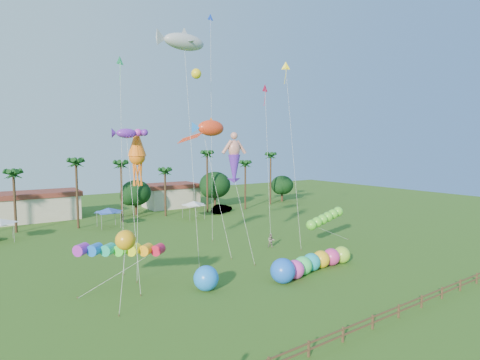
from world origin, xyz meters
TOP-DOWN VIEW (x-y plane):
  - ground at (0.00, 0.00)m, footprint 160.00×160.00m
  - tree_line at (3.57, 44.00)m, footprint 69.46×8.91m
  - buildings_row at (-3.09, 50.00)m, footprint 35.00×7.00m
  - tent_row at (-6.00, 36.33)m, footprint 31.00×4.00m
  - fence at (0.00, -6.00)m, footprint 36.12×0.12m
  - car_b at (14.99, 38.09)m, footprint 5.07×3.69m
  - spectator_b at (7.36, 14.02)m, footprint 1.06×1.01m
  - caterpillar_inflatable at (4.59, 4.62)m, footprint 11.22×3.23m
  - blue_ball at (-5.99, 6.39)m, footprint 2.17×2.17m
  - rainbow_tube at (-10.59, 10.17)m, footprint 8.35×4.59m
  - green_worm at (11.49, 11.30)m, footprint 10.48×2.66m
  - orange_ball_kite at (-12.87, 6.21)m, footprint 1.66×1.62m
  - merman_kite at (2.09, 14.23)m, footprint 2.65×5.86m
  - fish_kite at (1.17, 17.84)m, footprint 5.35×6.89m
  - shark_kite at (-2.20, 17.79)m, footprint 6.78×8.25m
  - squid_kite at (-8.95, 14.66)m, footprint 2.49×4.27m
  - lobster_kite at (-10.33, 13.36)m, footprint 3.59×6.30m
  - delta_kite_red at (9.79, 18.49)m, footprint 2.62×4.16m
  - delta_kite_yellow at (10.05, 14.68)m, footprint 1.19×4.34m
  - delta_kite_green at (-9.48, 17.58)m, footprint 1.79×3.73m
  - delta_kite_blue at (4.66, 23.87)m, footprint 2.43×3.49m

SIDE VIEW (x-z plane):
  - ground at x=0.00m, z-range 0.00..0.00m
  - fence at x=0.00m, z-range 0.11..1.11m
  - car_b at x=14.99m, z-range 0.00..1.59m
  - spectator_b at x=7.36m, z-range 0.00..1.72m
  - caterpillar_inflatable at x=4.59m, z-range -0.18..2.09m
  - blue_ball at x=-5.99m, z-range 0.00..2.17m
  - buildings_row at x=-3.09m, z-range 0.00..4.00m
  - tent_row at x=-6.00m, z-range 2.45..3.05m
  - green_worm at x=11.49m, z-range 1.01..4.56m
  - rainbow_tube at x=-10.59m, z-range 1.33..4.99m
  - tree_line at x=3.57m, z-range -1.22..9.78m
  - orange_ball_kite at x=-12.87m, z-range 2.34..8.55m
  - merman_kite at x=2.09m, z-range 3.99..17.47m
  - squid_kite at x=-8.95m, z-range 4.42..18.28m
  - lobster_kite at x=-10.33m, z-range 6.46..20.68m
  - fish_kite at x=1.17m, z-range 6.75..22.37m
  - delta_kite_red at x=9.79m, z-range 9.36..29.97m
  - delta_kite_green at x=-9.48m, z-range 9.67..31.14m
  - delta_kite_yellow at x=10.05m, z-range 10.39..33.21m
  - shark_kite at x=-2.20m, z-range 11.41..36.54m
  - delta_kite_blue at x=4.66m, z-range 13.57..43.68m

